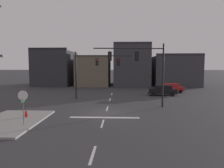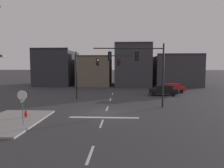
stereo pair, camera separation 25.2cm
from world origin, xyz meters
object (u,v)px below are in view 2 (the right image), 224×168
at_px(signal_mast_near_side, 143,64).
at_px(stop_sign, 22,99).
at_px(signal_mast_far_side, 93,67).
at_px(fire_hydrant, 26,115).
at_px(car_lot_middle, 171,88).
at_px(car_lot_nearside, 163,90).

relative_size(signal_mast_near_side, stop_sign, 2.79).
distance_m(signal_mast_far_side, fire_hydrant, 12.88).
relative_size(signal_mast_near_side, car_lot_middle, 1.67).
bearing_deg(fire_hydrant, signal_mast_far_side, 68.79).
height_order(signal_mast_near_side, fire_hydrant, signal_mast_near_side).
distance_m(signal_mast_near_side, car_lot_middle, 14.77).
relative_size(signal_mast_far_side, stop_sign, 2.78).
distance_m(stop_sign, car_lot_nearside, 22.55).
height_order(signal_mast_far_side, car_lot_middle, signal_mast_far_side).
xyz_separation_m(car_lot_nearside, car_lot_middle, (2.02, 3.27, 0.00)).
relative_size(signal_mast_near_side, fire_hydrant, 10.51).
height_order(signal_mast_far_side, fire_hydrant, signal_mast_far_side).
relative_size(stop_sign, car_lot_nearside, 0.62).
height_order(signal_mast_near_side, car_lot_middle, signal_mast_near_side).
bearing_deg(car_lot_middle, signal_mast_near_side, -115.48).
height_order(signal_mast_near_side, car_lot_nearside, signal_mast_near_side).
height_order(stop_sign, car_lot_nearside, stop_sign).
bearing_deg(car_lot_nearside, signal_mast_near_side, -113.19).
relative_size(stop_sign, fire_hydrant, 3.77).
bearing_deg(fire_hydrant, car_lot_nearside, 45.22).
height_order(stop_sign, car_lot_middle, stop_sign).
bearing_deg(signal_mast_near_side, car_lot_middle, 64.52).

